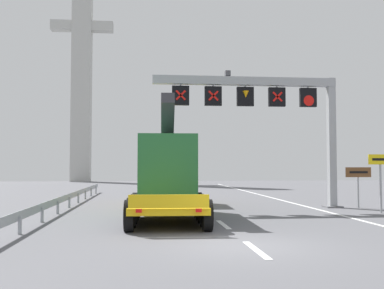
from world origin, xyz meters
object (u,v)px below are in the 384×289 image
Objects in this scene: overhead_lane_gantry at (269,103)px; heavy_haul_truck_yellow at (167,171)px; bridge_pylon_distant at (82,53)px; exit_sign_yellow at (381,170)px; tourist_info_sign_brown at (358,177)px.

overhead_lane_gantry is 0.73× the size of heavy_haul_truck_yellow.
overhead_lane_gantry is 0.28× the size of bridge_pylon_distant.
exit_sign_yellow reaches higher than tourist_info_sign_brown.
overhead_lane_gantry reaches higher than heavy_haul_truck_yellow.
heavy_haul_truck_yellow is at bearing 167.34° from exit_sign_yellow.
bridge_pylon_distant is (-20.85, 46.12, 16.74)m from exit_sign_yellow.
tourist_info_sign_brown is at bearing -64.17° from bridge_pylon_distant.
heavy_haul_truck_yellow is 48.13m from bridge_pylon_distant.
tourist_info_sign_brown is 0.06× the size of bridge_pylon_distant.
heavy_haul_truck_yellow is at bearing -171.36° from overhead_lane_gantry.
overhead_lane_gantry is at bearing 145.68° from exit_sign_yellow.
overhead_lane_gantry is 4.70× the size of tourist_info_sign_brown.
heavy_haul_truck_yellow is 5.01× the size of exit_sign_yellow.
exit_sign_yellow is at bearing -12.66° from heavy_haul_truck_yellow.
bridge_pylon_distant reaches higher than exit_sign_yellow.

